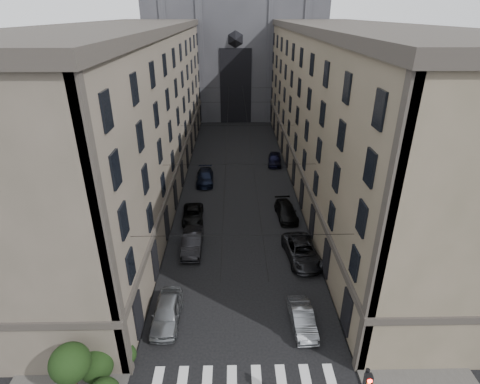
{
  "coord_description": "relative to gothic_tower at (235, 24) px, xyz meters",
  "views": [
    {
      "loc": [
        -0.54,
        -9.85,
        20.12
      ],
      "look_at": [
        -0.12,
        12.91,
        9.1
      ],
      "focal_mm": 28.0,
      "sensor_mm": 36.0,
      "label": 1
    }
  ],
  "objects": [
    {
      "name": "sidewalk_left",
      "position": [
        -10.5,
        -38.96,
        -17.72
      ],
      "size": [
        7.0,
        80.0,
        0.15
      ],
      "primitive_type": "cube",
      "color": "#383533",
      "rests_on": "ground"
    },
    {
      "name": "sidewalk_right",
      "position": [
        10.5,
        -38.96,
        -17.72
      ],
      "size": [
        7.0,
        80.0,
        0.15
      ],
      "primitive_type": "cube",
      "color": "#383533",
      "rests_on": "ground"
    },
    {
      "name": "building_left",
      "position": [
        -13.44,
        -38.96,
        -8.45
      ],
      "size": [
        13.6,
        60.6,
        18.85
      ],
      "color": "#524C3F",
      "rests_on": "ground"
    },
    {
      "name": "building_right",
      "position": [
        13.44,
        -38.96,
        -8.45
      ],
      "size": [
        13.6,
        60.6,
        18.85
      ],
      "color": "brown",
      "rests_on": "ground"
    },
    {
      "name": "gothic_tower",
      "position": [
        0.0,
        0.0,
        0.0
      ],
      "size": [
        35.0,
        23.0,
        58.0
      ],
      "color": "#2D2D33",
      "rests_on": "ground"
    },
    {
      "name": "shrub_cluster",
      "position": [
        -8.72,
        -69.95,
        -16.0
      ],
      "size": [
        3.9,
        4.4,
        3.9
      ],
      "color": "black",
      "rests_on": "sidewalk_left"
    },
    {
      "name": "tram_wires",
      "position": [
        0.0,
        -39.33,
        -10.55
      ],
      "size": [
        14.0,
        60.0,
        0.43
      ],
      "color": "black",
      "rests_on": "ground"
    },
    {
      "name": "car_left_near",
      "position": [
        -5.38,
        -64.49,
        -16.97
      ],
      "size": [
        2.01,
        4.87,
        1.65
      ],
      "primitive_type": "imported",
      "rotation": [
        0.0,
        0.0,
        -0.01
      ],
      "color": "slate",
      "rests_on": "ground"
    },
    {
      "name": "car_left_midnear",
      "position": [
        -4.42,
        -55.55,
        -16.98
      ],
      "size": [
        1.76,
        4.99,
        1.64
      ],
      "primitive_type": "imported",
      "rotation": [
        0.0,
        0.0,
        0.0
      ],
      "color": "black",
      "rests_on": "ground"
    },
    {
      "name": "car_left_midfar",
      "position": [
        -4.91,
        -49.97,
        -17.15
      ],
      "size": [
        2.4,
        4.77,
        1.3
      ],
      "primitive_type": "imported",
      "rotation": [
        0.0,
        0.0,
        0.05
      ],
      "color": "black",
      "rests_on": "ground"
    },
    {
      "name": "car_left_far",
      "position": [
        -4.26,
        -40.29,
        -17.04
      ],
      "size": [
        2.31,
        5.31,
        1.52
      ],
      "primitive_type": "imported",
      "rotation": [
        0.0,
        0.0,
        0.03
      ],
      "color": "black",
      "rests_on": "ground"
    },
    {
      "name": "car_right_near",
      "position": [
        4.2,
        -65.15,
        -17.1
      ],
      "size": [
        1.69,
        4.32,
        1.4
      ],
      "primitive_type": "imported",
      "rotation": [
        0.0,
        0.0,
        0.05
      ],
      "color": "slate",
      "rests_on": "ground"
    },
    {
      "name": "car_right_midnear",
      "position": [
        5.5,
        -57.21,
        -16.99
      ],
      "size": [
        3.27,
        6.07,
        1.62
      ],
      "primitive_type": "imported",
      "rotation": [
        0.0,
        0.0,
        0.1
      ],
      "color": "black",
      "rests_on": "ground"
    },
    {
      "name": "car_right_midfar",
      "position": [
        5.08,
        -49.57,
        -17.08
      ],
      "size": [
        2.36,
        5.06,
        1.43
      ],
      "primitive_type": "imported",
      "rotation": [
        0.0,
        0.0,
        0.07
      ],
      "color": "black",
      "rests_on": "ground"
    },
    {
      "name": "car_right_far",
      "position": [
        5.45,
        -33.99,
        -17.01
      ],
      "size": [
        2.35,
        4.8,
        1.58
      ],
      "primitive_type": "imported",
      "rotation": [
        0.0,
        0.0,
        -0.11
      ],
      "color": "black",
      "rests_on": "ground"
    }
  ]
}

